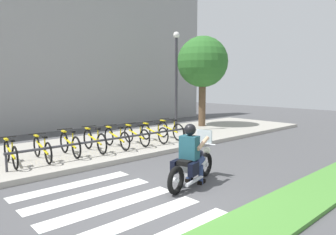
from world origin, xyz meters
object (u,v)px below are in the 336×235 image
Objects in this scene: rider at (191,150)px; bicycle_2 at (70,144)px; bicycle_4 at (117,138)px; bicycle_7 at (170,130)px; tree_near_rack at (203,63)px; bicycle_0 at (11,153)px; bicycle_5 at (136,135)px; street_lamp at (176,74)px; bike_rack at (115,139)px; motorcycle at (193,165)px; bicycle_1 at (42,149)px; bicycle_3 at (95,140)px; bicycle_6 at (154,133)px.

rider is 4.12m from bicycle_2.
bicycle_7 reaches higher than bicycle_4.
rider is 9.16m from tree_near_rack.
rider is 0.89× the size of bicycle_0.
bicycle_7 is 4.98m from tree_near_rack.
bicycle_2 is 0.98× the size of bicycle_5.
bicycle_5 is 4.08m from street_lamp.
tree_near_rack is at bearing 9.94° from bicycle_0.
bicycle_7 is 0.26× the size of bike_rack.
motorcycle is 4.41m from bicycle_1.
street_lamp reaches higher than bike_rack.
rider is at bearing -166.86° from motorcycle.
rider is at bearing -92.77° from bike_rack.
bicycle_2 is (-1.06, 3.96, -0.30)m from rider.
rider is 4.81m from bicycle_0.
bike_rack is at bearing -155.67° from bicycle_5.
bicycle_3 is at bearing 0.00° from bicycle_2.
bicycle_6 is 0.27× the size of bike_rack.
bicycle_7 is at bearing -156.06° from tree_near_rack.
bicycle_0 is (-2.77, 3.95, 0.04)m from motorcycle.
rider is 0.83× the size of bicycle_4.
rider is at bearing -127.36° from bicycle_7.
bicycle_6 reaches higher than bicycle_1.
bicycle_7 is at bearing 53.23° from motorcycle.
street_lamp is (3.16, 1.26, 2.26)m from bicycle_5.
bicycle_3 is 1.01× the size of bicycle_5.
bicycle_3 is 3.27m from bicycle_7.
bicycle_4 is (0.50, 3.95, 0.05)m from motorcycle.
rider is at bearing -55.79° from bicycle_0.
street_lamp reaches higher than bicycle_0.
bicycle_1 is at bearing 115.35° from rider.
bicycle_6 is at bearing 0.02° from bicycle_4.
motorcycle is 4.49m from bicycle_6.
bicycle_7 reaches higher than bicycle_5.
bicycle_1 is at bearing 179.99° from bicycle_4.
bicycle_1 is 0.98× the size of bicycle_4.
bicycle_4 is (0.57, 3.97, -0.32)m from rider.
bicycle_5 is (3.27, -0.00, 0.01)m from bicycle_1.
bicycle_3 is (1.63, -0.00, 0.02)m from bicycle_1.
bicycle_0 is 7.70m from street_lamp.
bike_rack is (0.09, 3.39, 0.13)m from motorcycle.
bicycle_1 is 3.27m from bicycle_5.
bicycle_0 is 2.45m from bicycle_3.
street_lamp is at bearing 28.23° from bicycle_6.
tree_near_rack reaches higher than bike_rack.
bicycle_4 is (3.27, -0.00, 0.01)m from bicycle_0.
bicycle_0 is 0.93× the size of bicycle_4.
bicycle_2 is 8.49m from tree_near_rack.
bicycle_0 is at bearing 179.99° from bicycle_7.
tree_near_rack is at bearing 39.74° from rider.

